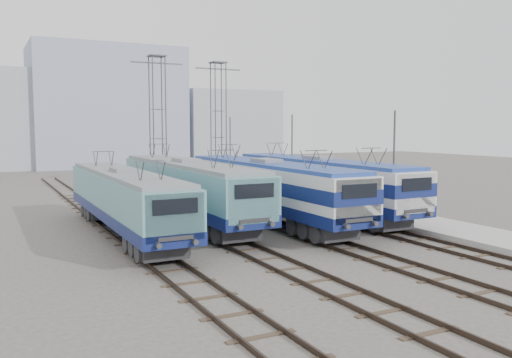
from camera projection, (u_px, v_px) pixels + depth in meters
The scene contains 14 objects.
ground at pixel (288, 246), 27.46m from camera, with size 160.00×160.00×0.00m, color #514C47.
platform at pixel (353, 208), 39.16m from camera, with size 4.00×70.00×0.30m, color #9E9E99.
locomotive_far_left at pixel (125, 197), 29.55m from camera, with size 2.78×17.52×3.30m.
locomotive_center_left at pixel (188, 186), 33.73m from camera, with size 2.98×18.86×3.55m.
locomotive_center_right at pixel (268, 185), 33.85m from camera, with size 2.97×18.76×3.53m.
locomotive_far_right at pixel (319, 180), 36.76m from camera, with size 2.98×18.82×3.54m.
catenary_tower_west at pixel (158, 120), 46.31m from camera, with size 4.50×1.20×12.00m.
catenary_tower_east at pixel (219, 120), 51.03m from camera, with size 4.50×1.20×12.00m.
mast_front at pixel (394, 169), 32.79m from camera, with size 0.12×0.12×7.00m, color #3F4247.
mast_mid at pixel (292, 158), 43.43m from camera, with size 0.12×0.12×7.00m, color #3F4247.
mast_rear at pixel (230, 152), 54.06m from camera, with size 0.12×0.12×7.00m, color #3F4247.
safety_cone at pixel (410, 216), 33.22m from camera, with size 0.32×0.32×0.57m, color orange.
building_center at pixel (106, 107), 83.35m from camera, with size 22.00×14.00×18.00m, color #8F97B2.
building_east at pixel (225, 127), 92.70m from camera, with size 16.00×12.00×12.00m, color #959DA7.
Camera 1 is at (-13.73, -23.31, 6.02)m, focal length 38.00 mm.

